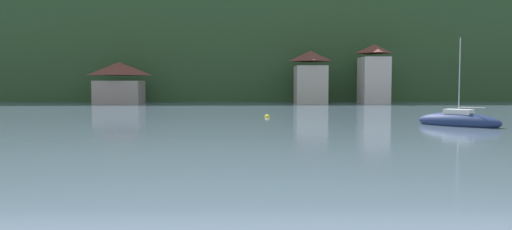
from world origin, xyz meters
TOP-DOWN VIEW (x-y plane):
  - wooded_hillside at (-20.63, 131.60)m, footprint 352.00×53.40m
  - shore_building_west at (-19.84, 96.17)m, footprint 7.30×6.08m
  - shore_building_westcentral at (9.92, 96.04)m, footprint 4.98×5.80m
  - shore_building_central at (19.84, 95.97)m, footprint 4.28×5.64m
  - sailboat_far_4 at (15.44, 53.74)m, footprint 5.69×5.85m
  - mooring_buoy_mid at (1.65, 63.72)m, footprint 0.52×0.52m

SIDE VIEW (x-z plane):
  - mooring_buoy_mid at x=1.65m, z-range -0.26..0.26m
  - sailboat_far_4 at x=15.44m, z-range -3.10..3.82m
  - shore_building_west at x=-19.84m, z-range -0.03..6.37m
  - shore_building_westcentral at x=9.92m, z-range -0.12..8.08m
  - shore_building_central at x=19.84m, z-range -0.14..9.08m
  - wooded_hillside at x=-20.63m, z-range -11.40..27.87m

